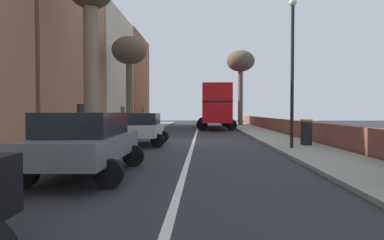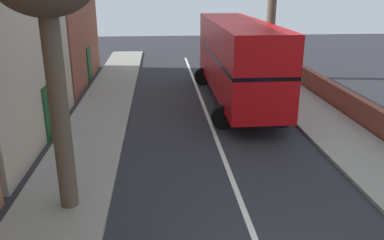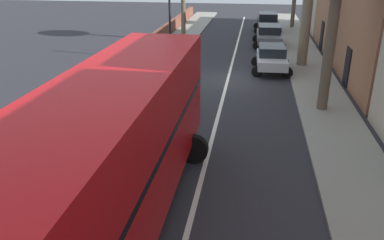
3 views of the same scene
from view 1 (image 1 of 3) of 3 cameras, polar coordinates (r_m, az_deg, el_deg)
name	(u,v)px [view 1 (image 1 of 3)]	position (r m, az deg, el deg)	size (l,w,h in m)	color
ground_plane	(194,141)	(18.45, 0.35, -3.69)	(84.00, 84.00, 0.00)	#28282D
road_centre_line	(194,141)	(18.45, 0.35, -3.67)	(0.16, 54.00, 0.01)	silver
sidewalk_left	(109,140)	(19.22, -14.44, -3.35)	(2.60, 60.00, 0.12)	gray
sidewalk_right	(281,140)	(18.96, 15.35, -3.42)	(2.60, 60.00, 0.12)	gray
terraced_houses_left	(53,57)	(21.55, -23.18, 10.09)	(4.07, 47.62, 10.38)	beige
boundary_wall_right	(309,131)	(19.34, 19.83, -1.91)	(0.36, 54.00, 1.10)	brown
double_decker_bus	(215,105)	(32.33, 4.05, 2.72)	(3.57, 11.31, 4.06)	red
parked_car_grey_left_0	(86,140)	(8.81, -18.06, -3.36)	(2.59, 4.59, 1.64)	slate
parked_car_silver_left_1	(142,127)	(16.30, -8.70, -1.20)	(2.48, 4.02, 1.59)	#B7BABF
street_tree_left_0	(129,55)	(23.54, -10.95, 11.23)	(2.43, 2.43, 6.79)	brown
street_tree_right_1	(241,64)	(38.32, 8.53, 9.77)	(3.21, 3.21, 8.59)	brown
street_tree_left_4	(90,11)	(15.88, -17.42, 17.85)	(2.04, 2.04, 7.93)	#7A6B56
lamppost_right	(292,61)	(14.60, 17.22, 9.85)	(0.32, 0.32, 6.31)	black
litter_bin_right	(306,132)	(15.93, 19.44, -2.01)	(0.55, 0.55, 1.18)	black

